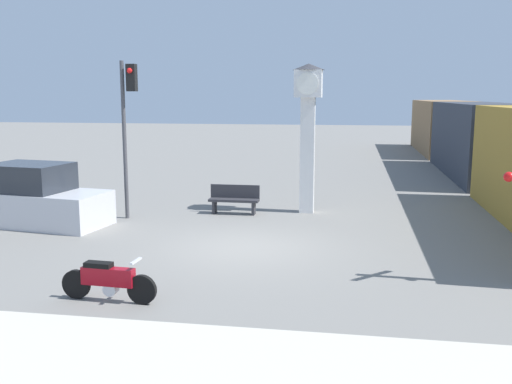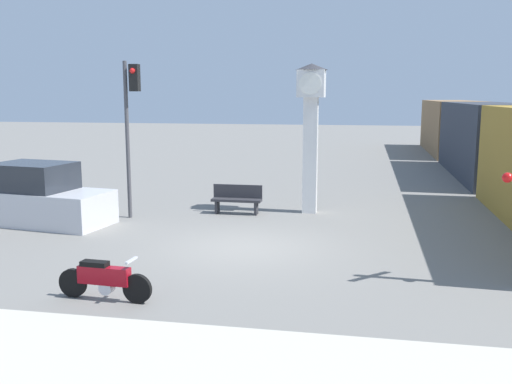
# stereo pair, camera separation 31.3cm
# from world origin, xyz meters

# --- Properties ---
(ground_plane) EXTENTS (120.00, 120.00, 0.00)m
(ground_plane) POSITION_xyz_m (0.00, 0.00, 0.00)
(ground_plane) COLOR slate
(motorcycle) EXTENTS (1.88, 0.41, 0.83)m
(motorcycle) POSITION_xyz_m (-1.77, -4.14, 0.40)
(motorcycle) COLOR black
(motorcycle) RESTS_ON ground_plane
(clock_tower) EXTENTS (1.02, 1.02, 4.74)m
(clock_tower) POSITION_xyz_m (1.19, 4.63, 3.11)
(clock_tower) COLOR white
(clock_tower) RESTS_ON ground_plane
(freight_train) EXTENTS (2.80, 33.68, 3.40)m
(freight_train) POSITION_xyz_m (8.43, 14.56, 1.70)
(freight_train) COLOR olive
(freight_train) RESTS_ON ground_plane
(traffic_light) EXTENTS (0.50, 0.35, 4.77)m
(traffic_light) POSITION_xyz_m (-4.08, 2.78, 3.25)
(traffic_light) COLOR #47474C
(traffic_light) RESTS_ON ground_plane
(bench) EXTENTS (1.60, 0.44, 0.92)m
(bench) POSITION_xyz_m (-1.08, 4.00, 0.49)
(bench) COLOR #2D2D33
(bench) RESTS_ON ground_plane
(parked_car) EXTENTS (4.42, 2.40, 1.80)m
(parked_car) POSITION_xyz_m (-6.55, 1.52, 0.75)
(parked_car) COLOR silver
(parked_car) RESTS_ON ground_plane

